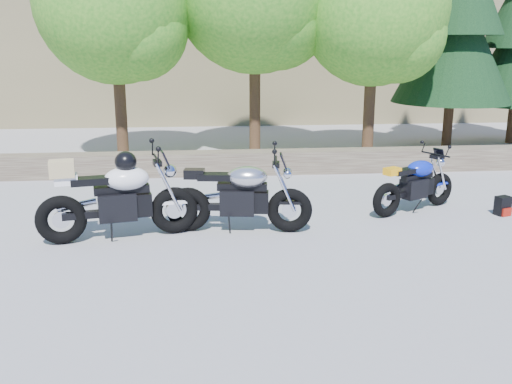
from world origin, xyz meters
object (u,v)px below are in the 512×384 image
blue_bike (415,185)px  backpack (503,206)px  silver_bike (240,197)px  white_bike (117,197)px

blue_bike → backpack: (1.41, -0.39, -0.31)m
silver_bike → blue_bike: (3.08, 0.83, -0.08)m
silver_bike → backpack: 4.52m
backpack → silver_bike: bearing=167.2°
white_bike → backpack: (6.30, 0.60, -0.49)m
silver_bike → white_bike: (-1.81, -0.16, 0.09)m
silver_bike → blue_bike: 3.19m
blue_bike → backpack: 1.49m
silver_bike → blue_bike: size_ratio=1.28×
blue_bike → backpack: blue_bike is taller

